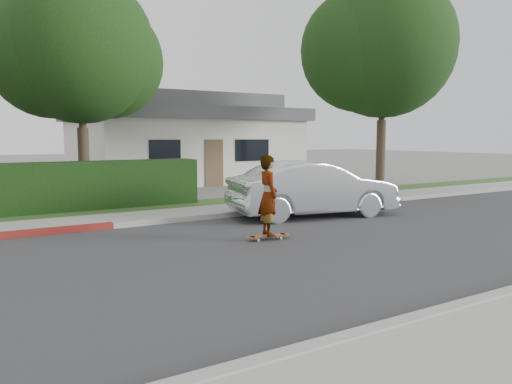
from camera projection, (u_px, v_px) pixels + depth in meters
ground at (122, 274)px, 8.14m from camera, size 120.00×120.00×0.00m
road at (122, 273)px, 8.14m from camera, size 60.00×8.00×0.01m
curb_near at (254, 368)px, 4.67m from camera, size 60.00×0.20×0.15m
curb_far at (69, 230)px, 11.59m from camera, size 60.00×0.20×0.15m
sidewalk_far at (62, 224)px, 12.35m from camera, size 60.00×1.60×0.12m
planting_strip at (50, 216)px, 13.70m from camera, size 60.00×1.60×0.10m
tree_center at (78, 53)px, 16.13m from camera, size 5.66×4.84×7.44m
tree_right at (380, 50)px, 19.71m from camera, size 6.32×5.60×8.56m
house at (182, 139)px, 25.61m from camera, size 10.60×8.60×4.30m
skateboard at (268, 236)px, 10.78m from camera, size 1.03×0.31×0.09m
skateboarder at (268, 196)px, 10.68m from camera, size 0.54×0.71×1.74m
car_silver at (314, 189)px, 13.86m from camera, size 4.92×2.48×1.55m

